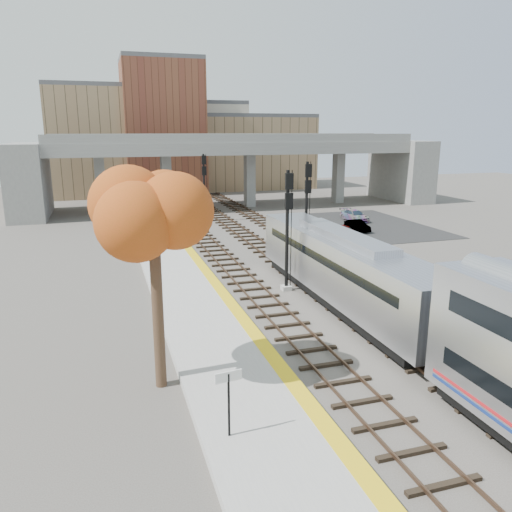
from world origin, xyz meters
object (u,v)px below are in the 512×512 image
object	(u,v)px
car_a	(345,232)
car_b	(357,226)
car_c	(355,215)
tree	(153,221)
signal_mast_near	(287,231)
signal_mast_far	(204,188)
locomotive	(342,267)
signal_mast_mid	(307,211)

from	to	relation	value
car_a	car_b	distance (m)	3.71
car_c	car_b	bearing A→B (deg)	-121.85
car_a	tree	bearing A→B (deg)	-135.46
tree	car_c	distance (m)	40.53
signal_mast_near	signal_mast_far	bearing A→B (deg)	90.00
tree	car_c	xyz separation A→B (m)	(25.29, 31.09, -6.04)
locomotive	tree	bearing A→B (deg)	-149.84
locomotive	car_b	world-z (taller)	locomotive
car_a	signal_mast_far	bearing A→B (deg)	125.94
locomotive	car_c	size ratio (longest dim) A/B	4.54
car_a	car_c	distance (m)	9.55
signal_mast_far	car_c	world-z (taller)	signal_mast_far
locomotive	car_a	xyz separation A→B (m)	(8.73, 16.64, -1.63)
car_c	signal_mast_far	bearing A→B (deg)	157.70
car_a	car_c	size ratio (longest dim) A/B	0.85
signal_mast_far	car_b	bearing A→B (deg)	-36.66
signal_mast_mid	car_a	xyz separation A→B (m)	(6.73, 6.53, -3.27)
signal_mast_near	locomotive	bearing A→B (deg)	-58.58
signal_mast_near	tree	size ratio (longest dim) A/B	0.85
car_b	signal_mast_mid	bearing A→B (deg)	-139.04
car_c	locomotive	bearing A→B (deg)	-125.89
car_b	car_c	size ratio (longest dim) A/B	0.81
signal_mast_mid	car_a	distance (m)	9.93
locomotive	tree	distance (m)	13.72
signal_mast_near	car_b	bearing A→B (deg)	49.26
signal_mast_near	car_b	size ratio (longest dim) A/B	2.23
signal_mast_near	car_c	world-z (taller)	signal_mast_near
car_b	car_c	world-z (taller)	car_c
signal_mast_near	signal_mast_mid	bearing A→B (deg)	58.42
signal_mast_far	car_c	xyz separation A→B (m)	(16.15, -4.69, -3.13)
locomotive	tree	size ratio (longest dim) A/B	2.11
signal_mast_mid	signal_mast_far	size ratio (longest dim) A/B	1.03
signal_mast_mid	car_a	size ratio (longest dim) A/B	2.15
signal_mast_far	car_a	bearing A→B (deg)	-49.35
tree	car_a	bearing A→B (deg)	49.24
tree	signal_mast_near	bearing A→B (deg)	47.49
locomotive	car_a	distance (m)	18.86
tree	car_b	distance (m)	34.81
signal_mast_mid	tree	distance (m)	21.44
signal_mast_near	car_c	distance (m)	26.79
car_c	car_a	bearing A→B (deg)	-129.97
signal_mast_near	signal_mast_mid	xyz separation A→B (m)	(4.10, 6.67, 0.03)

